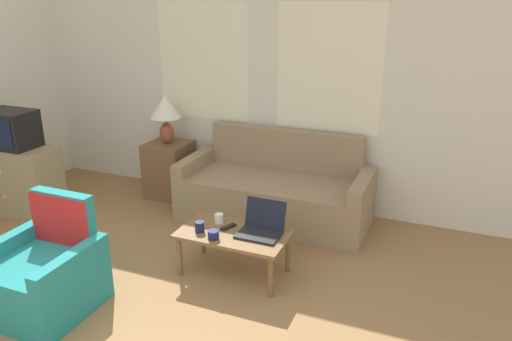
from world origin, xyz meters
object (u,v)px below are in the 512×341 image
tv_remote (229,227)px  cup_navy (213,235)px  laptop (261,227)px  table_lamp (166,111)px  armchair (46,275)px  cup_yellow (200,227)px  couch (276,193)px  television (10,129)px  coffee_table (234,237)px  cup_white (219,219)px

tv_remote → cup_navy: bearing=-97.5°
laptop → table_lamp: bearing=143.6°
armchair → cup_yellow: size_ratio=9.42×
couch → television: 2.86m
coffee_table → table_lamp: bearing=138.0°
coffee_table → laptop: (0.22, 0.07, 0.11)m
cup_navy → tv_remote: (0.03, 0.22, -0.03)m
armchair → cup_white: armchair is taller
armchair → table_lamp: 2.42m
armchair → television: 2.10m
tv_remote → television: bearing=175.5°
laptop → cup_yellow: 0.52m
coffee_table → cup_yellow: 0.30m
table_lamp → cup_yellow: bearing=-50.0°
laptop → tv_remote: bearing=-176.4°
cup_white → armchair: bearing=-130.7°
coffee_table → tv_remote: 0.11m
laptop → tv_remote: 0.30m
couch → tv_remote: size_ratio=12.73×
table_lamp → laptop: bearing=-36.4°
cup_yellow → laptop: bearing=19.6°
armchair → coffee_table: armchair is taller
table_lamp → coffee_table: size_ratio=0.60×
table_lamp → armchair: bearing=-82.1°
cup_navy → cup_white: cup_white is taller
couch → tv_remote: (-0.01, -1.15, 0.12)m
laptop → cup_yellow: laptop is taller
couch → coffee_table: couch is taller
cup_navy → tv_remote: 0.23m
cup_yellow → cup_white: cup_yellow is taller
cup_white → table_lamp: bearing=136.4°
tv_remote → table_lamp: bearing=137.7°
television → cup_yellow: bearing=-8.5°
table_lamp → coffee_table: table_lamp is taller
table_lamp → cup_yellow: size_ratio=6.16×
armchair → cup_yellow: (0.86, 0.87, 0.17)m
couch → armchair: (-1.06, -2.18, -0.01)m
cup_yellow → table_lamp: bearing=130.0°
armchair → cup_white: (0.93, 1.08, 0.17)m
television → armchair: bearing=-38.4°
tv_remote → couch: bearing=89.6°
couch → cup_yellow: 1.33m
coffee_table → cup_navy: cup_navy is taller
television → laptop: bearing=-3.7°
armchair → cup_navy: size_ratio=9.22×
couch → television: size_ratio=3.73×
coffee_table → cup_white: bearing=150.6°
coffee_table → cup_yellow: size_ratio=10.27×
cup_yellow → couch: bearing=81.2°
television → cup_navy: size_ratio=5.75×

